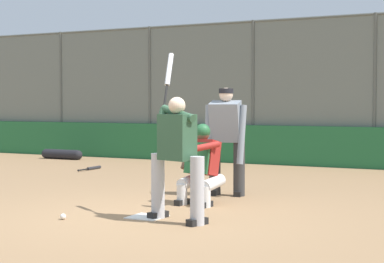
% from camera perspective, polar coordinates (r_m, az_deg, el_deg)
% --- Properties ---
extents(ground_plane, '(160.00, 160.00, 0.00)m').
position_cam_1_polar(ground_plane, '(8.19, -4.03, -7.62)').
color(ground_plane, '#93704C').
extents(home_plate_marker, '(0.43, 0.43, 0.01)m').
position_cam_1_polar(home_plate_marker, '(8.19, -4.03, -7.58)').
color(home_plate_marker, white).
rests_on(home_plate_marker, ground_plane).
extents(backstop_fence, '(20.07, 0.08, 3.43)m').
position_cam_1_polar(backstop_fence, '(15.02, 10.57, 3.86)').
color(backstop_fence, '#515651').
rests_on(backstop_fence, ground_plane).
extents(padding_wall, '(19.59, 0.18, 0.92)m').
position_cam_1_polar(padding_wall, '(14.95, 10.42, -1.29)').
color(padding_wall, '#236638').
rests_on(padding_wall, ground_plane).
extents(bleachers_beyond, '(14.00, 3.05, 1.80)m').
position_cam_1_polar(bleachers_beyond, '(19.06, 1.62, -0.05)').
color(bleachers_beyond, slate).
rests_on(bleachers_beyond, ground_plane).
extents(batter_at_plate, '(0.84, 0.85, 2.10)m').
position_cam_1_polar(batter_at_plate, '(7.79, -1.37, -2.00)').
color(batter_at_plate, '#B7B7BC').
rests_on(batter_at_plate, ground_plane).
extents(catcher_behind_plate, '(0.62, 0.76, 1.15)m').
position_cam_1_polar(catcher_behind_plate, '(9.09, 0.70, -2.81)').
color(catcher_behind_plate, silver).
rests_on(catcher_behind_plate, ground_plane).
extents(umpire_home, '(0.68, 0.46, 1.68)m').
position_cam_1_polar(umpire_home, '(9.96, 3.06, -0.58)').
color(umpire_home, '#333333').
rests_on(umpire_home, ground_plane).
extents(spare_bat_by_padding, '(0.07, 0.83, 0.07)m').
position_cam_1_polar(spare_bat_by_padding, '(14.10, -8.86, -3.24)').
color(spare_bat_by_padding, black).
rests_on(spare_bat_by_padding, ground_plane).
extents(baseball_loose, '(0.07, 0.07, 0.07)m').
position_cam_1_polar(baseball_loose, '(8.17, -11.39, -7.42)').
color(baseball_loose, white).
rests_on(baseball_loose, ground_plane).
extents(equipment_bag_dugout_side, '(1.25, 0.25, 0.25)m').
position_cam_1_polar(equipment_bag_dugout_side, '(16.92, -11.50, -2.00)').
color(equipment_bag_dugout_side, black).
rests_on(equipment_bag_dugout_side, ground_plane).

